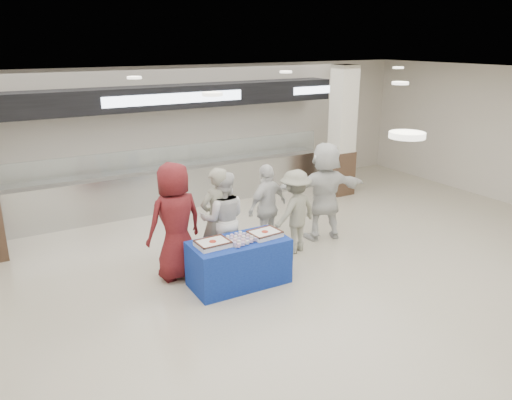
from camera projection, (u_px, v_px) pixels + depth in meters
ground at (309, 304)px, 7.46m from camera, size 14.00×14.00×0.00m
serving_line at (173, 158)px, 11.55m from camera, size 8.70×0.85×2.80m
column_right at (342, 134)px, 12.36m from camera, size 0.55×0.55×3.20m
display_table at (239, 262)px, 7.97m from camera, size 1.56×0.80×0.75m
sheet_cake_left at (213, 243)px, 7.62m from camera, size 0.50×0.39×0.10m
sheet_cake_right at (265, 233)px, 8.01m from camera, size 0.51×0.42×0.10m
cupcake_tray at (239, 239)px, 7.81m from camera, size 0.51×0.43×0.07m
civilian_maroon at (175, 221)px, 8.04m from camera, size 1.03×0.74×1.95m
soldier_a at (217, 218)px, 8.47m from camera, size 0.69×0.50×1.76m
chef_tall at (223, 219)px, 8.52m from camera, size 1.00×0.91×1.68m
chef_short at (267, 207)px, 9.21m from camera, size 1.03×0.65×1.63m
soldier_b at (295, 211)px, 9.10m from camera, size 1.12×0.81×1.56m
civilian_white at (325, 191)px, 9.67m from camera, size 1.88×0.97×1.93m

